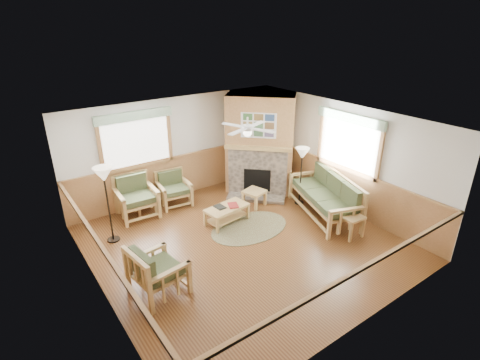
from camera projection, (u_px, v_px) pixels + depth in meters
floor at (244, 243)px, 8.21m from camera, size 6.00×6.00×0.01m
ceiling at (244, 123)px, 7.12m from camera, size 6.00×6.00×0.01m
wall_back at (177, 148)px, 9.89m from camera, size 6.00×0.02×2.70m
wall_front at (366, 257)px, 5.43m from camera, size 6.00×0.02×2.70m
wall_left at (95, 232)px, 6.06m from camera, size 0.02×6.00×2.70m
wall_right at (342, 157)px, 9.26m from camera, size 0.02×6.00×2.70m
wainscot at (244, 221)px, 7.98m from camera, size 6.00×6.00×1.10m
fireplace at (260, 143)px, 10.28m from camera, size 3.11×3.11×2.70m
window_back at (132, 110)px, 8.80m from camera, size 1.90×0.16×1.50m
window_right at (353, 112)px, 8.62m from camera, size 0.16×1.90×1.50m
ceiling_fan at (248, 119)px, 7.52m from camera, size 1.59×1.59×0.36m
sofa at (324, 196)px, 9.17m from camera, size 2.41×1.61×1.03m
armchair_back_left at (136, 197)px, 9.12m from camera, size 0.95×0.95×1.01m
armchair_back_right at (174, 189)px, 9.72m from camera, size 0.86×0.86×0.87m
armchair_left at (158, 270)px, 6.56m from camera, size 0.96×0.96×0.95m
coffee_table at (227, 215)px, 8.93m from camera, size 1.10×0.65×0.42m
end_table_chairs at (145, 203)px, 9.35m from camera, size 0.54×0.52×0.55m
end_table_sofa at (351, 226)px, 8.36m from camera, size 0.49×0.47×0.51m
footstool at (254, 198)px, 9.73m from camera, size 0.61×0.61×0.43m
braided_rug at (249, 228)px, 8.77m from camera, size 2.07×2.07×0.01m
floor_lamp_left at (108, 205)px, 7.95m from camera, size 0.53×0.53×1.75m
floor_lamp_right at (301, 176)px, 9.64m from camera, size 0.45×0.45×1.55m
book_red at (233, 205)px, 8.88m from camera, size 0.31×0.36×0.03m
book_dark at (220, 206)px, 8.81m from camera, size 0.22×0.28×0.03m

